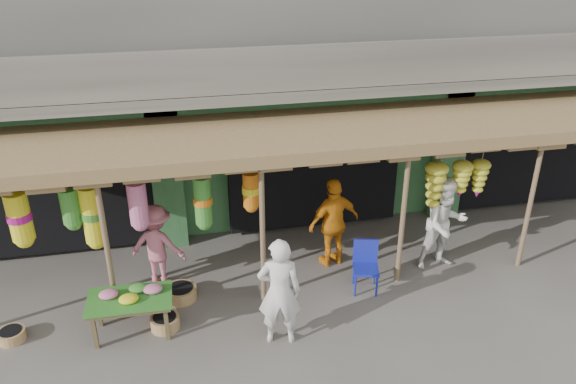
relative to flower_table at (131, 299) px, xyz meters
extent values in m
plane|color=#514C47|center=(3.70, 0.65, -0.64)|extent=(80.00, 80.00, 0.00)
cube|color=#2D6033|center=(3.70, 5.80, 0.86)|extent=(16.00, 5.70, 3.00)
cube|color=gray|center=(3.70, 2.30, 2.56)|extent=(16.00, 0.90, 0.22)
cube|color=gray|center=(3.70, 1.90, 3.06)|extent=(16.00, 0.10, 0.80)
cube|color=#2D6033|center=(3.70, 2.70, 2.21)|extent=(16.00, 0.35, 0.35)
cube|color=yellow|center=(-1.30, 2.62, 2.11)|extent=(1.70, 0.06, 0.55)
cube|color=#B21414|center=(-1.30, 2.58, 2.11)|extent=(1.30, 0.02, 0.30)
cube|color=black|center=(-1.30, 3.65, 0.71)|extent=(3.60, 2.00, 2.50)
cube|color=black|center=(3.70, 3.65, 0.71)|extent=(3.60, 2.00, 2.50)
cube|color=black|center=(8.70, 3.65, 0.71)|extent=(3.60, 2.00, 2.50)
cube|color=#2D6033|center=(0.70, 2.70, 0.86)|extent=(0.60, 0.35, 3.00)
cube|color=#2D6033|center=(6.70, 2.70, 0.86)|extent=(0.60, 0.35, 3.00)
cylinder|color=brown|center=(-0.30, 0.45, 0.66)|extent=(0.09, 0.09, 2.60)
cylinder|color=brown|center=(2.20, 0.45, 0.66)|extent=(0.09, 0.09, 2.60)
cylinder|color=brown|center=(4.70, 0.45, 0.66)|extent=(0.09, 0.09, 2.60)
cylinder|color=brown|center=(7.20, 0.45, 0.66)|extent=(0.09, 0.09, 2.60)
cylinder|color=brown|center=(3.45, 0.45, 1.86)|extent=(12.90, 0.08, 0.08)
cylinder|color=brown|center=(0.70, 0.85, 1.71)|extent=(5.50, 0.06, 0.06)
cube|color=brown|center=(3.70, 1.55, 2.04)|extent=(14.00, 2.70, 0.22)
cube|color=brown|center=(-0.57, -0.28, -0.35)|extent=(0.07, 0.07, 0.58)
cube|color=brown|center=(0.52, -0.31, -0.35)|extent=(0.07, 0.07, 0.58)
cube|color=brown|center=(-0.55, 0.27, -0.35)|extent=(0.07, 0.07, 0.58)
cube|color=brown|center=(0.54, 0.23, -0.35)|extent=(0.07, 0.07, 0.58)
cube|color=brown|center=(-0.01, -0.02, -0.02)|extent=(1.29, 0.76, 0.05)
cube|color=#26661E|center=(-0.01, -0.02, 0.03)|extent=(1.34, 0.81, 0.03)
ellipsoid|color=pink|center=(-0.33, 0.08, 0.09)|extent=(0.30, 0.25, 0.13)
ellipsoid|color=yellow|center=(-0.02, -0.11, 0.09)|extent=(0.30, 0.25, 0.13)
ellipsoid|color=pink|center=(0.35, 0.08, 0.09)|extent=(0.30, 0.25, 0.13)
ellipsoid|color=#3E8B2E|center=(0.13, 0.16, 0.09)|extent=(0.30, 0.25, 0.13)
cylinder|color=#172097|center=(3.79, 0.16, -0.43)|extent=(0.04, 0.04, 0.42)
cylinder|color=#172097|center=(4.16, 0.06, -0.43)|extent=(0.04, 0.04, 0.42)
cylinder|color=#172097|center=(3.88, 0.52, -0.43)|extent=(0.04, 0.04, 0.42)
cylinder|color=#172097|center=(4.25, 0.43, -0.43)|extent=(0.04, 0.04, 0.42)
cube|color=#172097|center=(4.02, 0.29, -0.19)|extent=(0.54, 0.54, 0.05)
cube|color=#172097|center=(4.07, 0.50, 0.06)|extent=(0.44, 0.15, 0.47)
cylinder|color=olive|center=(-1.91, 0.20, -0.55)|extent=(0.48, 0.48, 0.18)
cylinder|color=olive|center=(0.77, 0.75, -0.53)|extent=(0.75, 0.75, 0.22)
cylinder|color=olive|center=(0.48, -0.01, -0.53)|extent=(0.59, 0.59, 0.22)
imported|color=silver|center=(2.26, -0.69, 0.28)|extent=(0.74, 0.56, 1.84)
imported|color=silver|center=(5.70, 0.75, 0.28)|extent=(0.94, 0.76, 1.84)
imported|color=orange|center=(3.70, 1.28, 0.26)|extent=(1.13, 0.69, 1.79)
imported|color=#C06576|center=(0.43, 1.34, 0.15)|extent=(1.15, 0.92, 1.56)
camera|label=1|loc=(0.89, -7.60, 5.35)|focal=35.00mm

